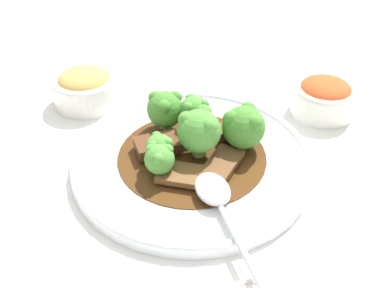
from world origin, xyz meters
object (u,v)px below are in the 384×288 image
broccoli_floret_0 (194,110)px  side_bowl_appetizer (85,87)px  beef_strip_1 (159,143)px  side_bowl_kimchi (324,96)px  serving_spoon (220,203)px  beef_strip_3 (183,175)px  beef_strip_2 (232,129)px  beef_strip_0 (221,165)px  broccoli_floret_2 (199,129)px  broccoli_floret_4 (159,159)px  broccoli_floret_1 (165,109)px  broccoli_floret_3 (159,147)px  broccoli_floret_5 (244,126)px  main_plate (192,159)px

broccoli_floret_0 → side_bowl_appetizer: 0.20m
beef_strip_1 → side_bowl_kimchi: size_ratio=0.72×
side_bowl_kimchi → side_bowl_appetizer: (-0.36, -0.04, 0.00)m
broccoli_floret_0 → serving_spoon: (0.05, -0.14, -0.03)m
beef_strip_3 → serving_spoon: size_ratio=0.32×
beef_strip_2 → broccoli_floret_0: broccoli_floret_0 is taller
beef_strip_3 → beef_strip_0: bearing=31.1°
broccoli_floret_2 → side_bowl_appetizer: broccoli_floret_2 is taller
broccoli_floret_4 → side_bowl_appetizer: 0.23m
broccoli_floret_4 → side_bowl_appetizer: size_ratio=0.40×
beef_strip_3 → broccoli_floret_1: bearing=113.9°
beef_strip_2 → broccoli_floret_3: size_ratio=1.34×
broccoli_floret_0 → broccoli_floret_5: 0.07m
beef_strip_0 → broccoli_floret_0: broccoli_floret_0 is taller
beef_strip_0 → serving_spoon: (0.01, -0.07, 0.00)m
beef_strip_3 → broccoli_floret_2: broccoli_floret_2 is taller
broccoli_floret_1 → broccoli_floret_3: size_ratio=1.30×
side_bowl_kimchi → side_bowl_appetizer: 0.36m
broccoli_floret_5 → broccoli_floret_2: bearing=-153.7°
beef_strip_2 → side_bowl_kimchi: bearing=39.8°
serving_spoon → broccoli_floret_3: bearing=142.8°
main_plate → beef_strip_1: bearing=175.5°
beef_strip_3 → side_bowl_appetizer: 0.25m
beef_strip_0 → broccoli_floret_4: size_ratio=1.89×
beef_strip_0 → broccoli_floret_5: (0.02, 0.05, 0.03)m
broccoli_floret_0 → broccoli_floret_4: (-0.02, -0.10, -0.01)m
serving_spoon → broccoli_floret_2: bearing=113.0°
broccoli_floret_5 → side_bowl_kimchi: 0.17m
broccoli_floret_3 → broccoli_floret_5: broccoli_floret_5 is taller
beef_strip_1 → side_bowl_appetizer: bearing=141.4°
broccoli_floret_5 → beef_strip_3: bearing=-130.5°
beef_strip_0 → broccoli_floret_3: 0.08m
broccoli_floret_1 → broccoli_floret_3: broccoli_floret_1 is taller
beef_strip_2 → side_bowl_kimchi: size_ratio=0.58×
broccoli_floret_3 → broccoli_floret_5: bearing=28.9°
side_bowl_appetizer → broccoli_floret_1: bearing=-25.2°
side_bowl_appetizer → serving_spoon: bearing=-41.3°
beef_strip_0 → broccoli_floret_3: size_ratio=1.85×
broccoli_floret_5 → serving_spoon: bearing=-96.9°
serving_spoon → side_bowl_appetizer: bearing=138.7°
main_plate → broccoli_floret_0: size_ratio=5.96×
beef_strip_2 → broccoli_floret_1: size_ratio=1.03×
broccoli_floret_0 → broccoli_floret_1: (-0.04, 0.00, -0.00)m
beef_strip_0 → side_bowl_appetizer: bearing=148.7°
beef_strip_1 → beef_strip_2: (0.09, 0.05, -0.00)m
beef_strip_3 → broccoli_floret_5: size_ratio=1.18×
beef_strip_0 → side_bowl_appetizer: side_bowl_appetizer is taller
broccoli_floret_5 → broccoli_floret_4: bearing=-141.7°
broccoli_floret_2 → beef_strip_0: bearing=-35.9°
broccoli_floret_1 → broccoli_floret_4: broccoli_floret_1 is taller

